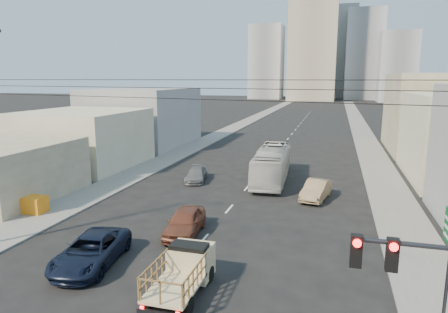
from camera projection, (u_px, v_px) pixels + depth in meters
The scene contains 21 objects.
sidewalk_left at pixel (244, 123), 85.16m from camera, with size 3.50×180.00×0.12m, color slate.
sidewalk_right at pixel (359, 127), 78.92m from camera, with size 3.50×180.00×0.12m, color slate.
lane_dashes at pixel (290, 136), 65.99m from camera, with size 0.15×104.00×0.01m.
flatbed_pickup at pixel (183, 269), 17.59m from camera, with size 1.95×4.41×1.90m.
navy_pickup at pixel (91, 251), 20.22m from camera, with size 2.53×5.49×1.53m, color black.
city_bus at pixel (272, 164), 37.03m from camera, with size 2.63×11.23×3.13m, color beige.
sedan_brown at pixel (185, 222), 24.23m from camera, with size 1.87×4.64×1.58m, color brown.
sedan_tan at pixel (316, 190), 31.40m from camera, with size 1.58×4.54×1.50m, color #987C59.
sedan_grey at pixel (196, 175), 36.99m from camera, with size 1.70×4.19×1.22m, color slate.
traffic_signal at pixel (442, 310), 9.22m from camera, with size 3.23×0.35×6.00m.
overhead_wires at pixel (147, 88), 15.61m from camera, with size 23.01×5.02×0.72m.
crate_stack at pixel (33, 204), 27.95m from camera, with size 1.80×1.20×1.14m.
bldg_right_far at pixel (440, 113), 51.22m from camera, with size 12.00×16.00×10.00m, color gray.
bldg_left_near at pixel (4, 170), 31.60m from camera, with size 9.00×10.00×4.40m, color gray.
bldg_left_mid at pixel (83, 139), 43.05m from camera, with size 11.00×12.00×6.00m, color beige.
bldg_left_far at pixel (143, 117), 57.17m from camera, with size 12.00×16.00×8.00m, color gray.
high_rise_tower at pixel (314, 30), 171.87m from camera, with size 20.00×20.00×60.00m, color tan.
midrise_ne at pixel (364, 55), 182.12m from camera, with size 16.00×16.00×40.00m, color gray.
midrise_nw at pixel (266, 63), 189.65m from camera, with size 15.00×15.00×34.00m, color gray.
midrise_back at pixel (337, 53), 199.10m from camera, with size 18.00×18.00×44.00m, color gray.
midrise_east at pixel (397, 67), 161.18m from camera, with size 14.00×14.00×28.00m, color gray.
Camera 1 is at (7.17, -12.93, 9.33)m, focal length 32.00 mm.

